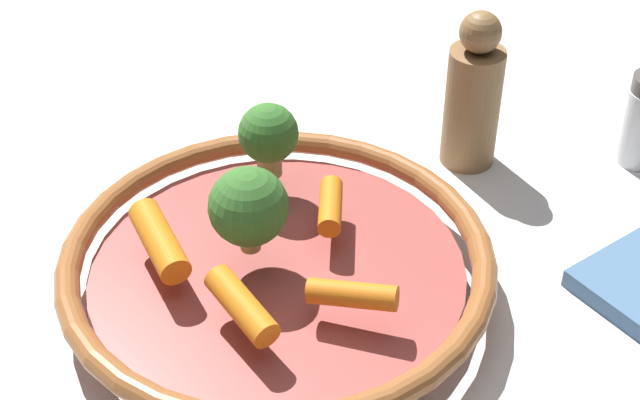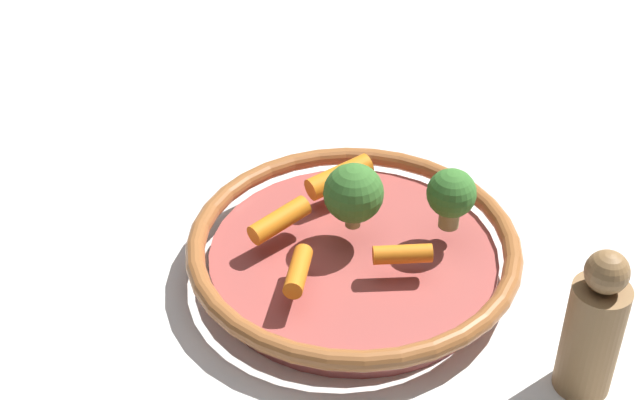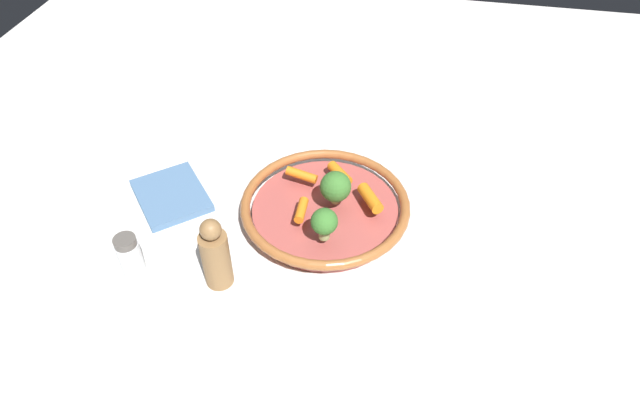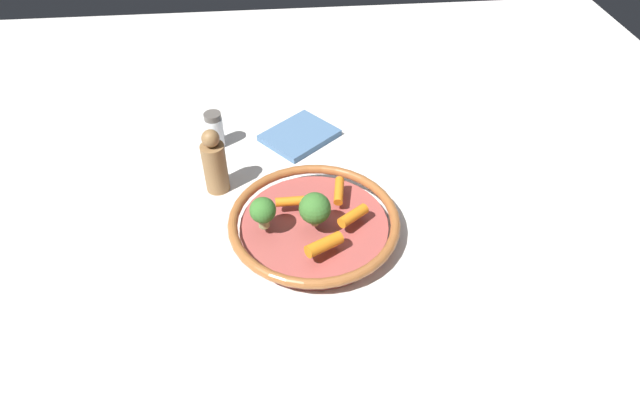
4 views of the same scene
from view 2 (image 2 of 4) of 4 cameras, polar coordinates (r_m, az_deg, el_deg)
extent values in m
plane|color=silver|center=(0.87, 1.99, -4.37)|extent=(1.97, 1.97, 0.00)
cylinder|color=#A84C47|center=(0.86, 2.00, -3.77)|extent=(0.26, 0.26, 0.02)
torus|color=#9F5D2F|center=(0.85, 2.03, -2.71)|extent=(0.30, 0.30, 0.02)
cylinder|color=orange|center=(0.90, 1.17, 1.40)|extent=(0.07, 0.05, 0.03)
cylinder|color=orange|center=(0.80, -1.32, -4.28)|extent=(0.03, 0.06, 0.02)
cylinder|color=orange|center=(0.81, 4.98, -3.26)|extent=(0.05, 0.02, 0.02)
cylinder|color=orange|center=(0.85, -2.45, -1.22)|extent=(0.06, 0.05, 0.02)
cylinder|color=#9CA566|center=(0.85, 1.70, -1.18)|extent=(0.01, 0.01, 0.01)
sphere|color=#39702C|center=(0.83, 1.74, 0.41)|extent=(0.05, 0.05, 0.05)
cylinder|color=#9BA666|center=(0.86, 7.75, -1.07)|extent=(0.02, 0.02, 0.02)
sphere|color=#37712B|center=(0.84, 7.91, 0.41)|extent=(0.04, 0.04, 0.04)
cylinder|color=olive|center=(0.76, 15.97, -8.00)|extent=(0.05, 0.05, 0.10)
sphere|color=olive|center=(0.72, 16.87, -4.16)|extent=(0.03, 0.03, 0.03)
camera|label=1|loc=(0.74, -41.31, 20.53)|focal=54.03mm
camera|label=3|loc=(1.09, 52.71, 33.06)|focal=31.44mm
camera|label=4|loc=(1.33, 3.82, 41.80)|focal=30.29mm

